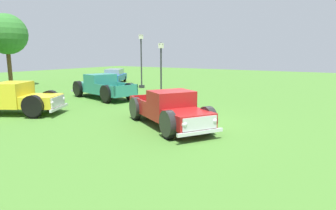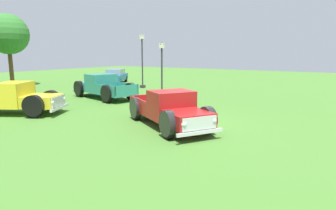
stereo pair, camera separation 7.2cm
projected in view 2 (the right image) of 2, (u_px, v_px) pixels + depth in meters
name	position (u px, v px, depth m)	size (l,w,h in m)	color
ground_plane	(186.00, 124.00, 12.70)	(80.00, 80.00, 0.00)	#477A2D
pickup_truck_foreground	(172.00, 110.00, 11.89)	(4.09, 5.20, 1.53)	maroon
pickup_truck_behind_left	(15.00, 99.00, 14.60)	(4.15, 5.50, 1.61)	yellow
pickup_truck_behind_right	(101.00, 87.00, 19.85)	(3.10, 5.62, 1.63)	#2D8475
sedan_distant_a	(115.00, 76.00, 29.40)	(4.56, 3.61, 1.42)	#195699
lamp_post_near	(142.00, 60.00, 25.14)	(0.36, 0.36, 4.62)	#2D2D33
lamp_post_far	(162.00, 67.00, 21.22)	(0.36, 0.36, 3.80)	#2D2D33
trash_can	(110.00, 84.00, 24.35)	(0.59, 0.59, 0.95)	#2D6B2D
oak_tree_center	(8.00, 34.00, 26.00)	(3.58, 3.58, 6.46)	brown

